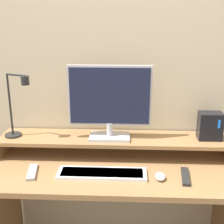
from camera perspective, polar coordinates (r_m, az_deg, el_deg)
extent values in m
cube|color=beige|center=(1.90, 0.81, 8.84)|extent=(6.00, 0.05, 2.50)
cube|color=olive|center=(1.76, 0.38, -10.49)|extent=(1.37, 0.57, 0.03)
cube|color=olive|center=(2.09, -19.37, -18.26)|extent=(0.03, 0.57, 0.69)
cube|color=olive|center=(2.02, -19.07, -5.78)|extent=(0.02, 0.25, 0.09)
cube|color=olive|center=(1.86, 0.59, -4.91)|extent=(1.37, 0.25, 0.02)
cube|color=#BCBCC1|center=(1.84, -0.43, -4.55)|extent=(0.24, 0.14, 0.02)
cylinder|color=#BCBCC1|center=(1.82, -0.43, -3.16)|extent=(0.04, 0.04, 0.08)
cube|color=#B7B7BC|center=(1.76, -0.44, 2.99)|extent=(0.48, 0.02, 0.35)
cube|color=#191E38|center=(1.75, -0.46, 2.90)|extent=(0.45, 0.01, 0.32)
cylinder|color=black|center=(1.96, -17.62, -4.01)|extent=(0.10, 0.10, 0.01)
cylinder|color=black|center=(1.91, -18.14, 1.23)|extent=(0.01, 0.01, 0.36)
cylinder|color=black|center=(1.82, -17.21, 6.48)|extent=(0.12, 0.06, 0.01)
cylinder|color=black|center=(1.79, -15.62, 5.59)|extent=(0.05, 0.05, 0.05)
cube|color=black|center=(1.89, 17.48, -2.44)|extent=(0.13, 0.09, 0.16)
cube|color=#1972F2|center=(1.85, 19.01, -2.12)|extent=(0.01, 0.00, 0.05)
cube|color=silver|center=(1.68, -1.84, -11.20)|extent=(0.47, 0.13, 0.02)
cube|color=#AFAFB3|center=(1.67, -1.84, -11.04)|extent=(0.43, 0.10, 0.01)
ellipsoid|color=silver|center=(1.66, 8.83, -11.56)|extent=(0.05, 0.08, 0.03)
cube|color=#99999E|center=(1.74, -14.39, -10.60)|extent=(0.07, 0.17, 0.02)
cube|color=black|center=(1.70, 13.27, -11.39)|extent=(0.06, 0.18, 0.02)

